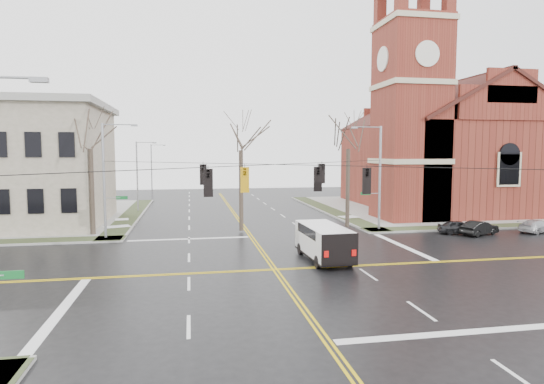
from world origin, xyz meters
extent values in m
plane|color=black|center=(0.00, 0.00, 0.00)|extent=(120.00, 120.00, 0.00)
cube|color=gray|center=(25.00, 25.00, 0.07)|extent=(30.00, 30.00, 0.15)
cube|color=#313C20|center=(11.20, 25.00, 0.15)|extent=(2.00, 30.00, 0.02)
cube|color=#313C20|center=(25.00, 11.20, 0.15)|extent=(30.00, 2.00, 0.02)
cube|color=#313C20|center=(-11.20, 25.00, 0.15)|extent=(2.00, 30.00, 0.02)
cube|color=gold|center=(-0.12, 0.00, 0.01)|extent=(0.12, 100.00, 0.01)
cube|color=gold|center=(0.12, 0.00, 0.01)|extent=(0.12, 100.00, 0.01)
cube|color=gold|center=(0.00, -0.12, 0.01)|extent=(100.00, 0.12, 0.01)
cube|color=gold|center=(0.00, 0.12, 0.01)|extent=(100.00, 0.12, 0.01)
cube|color=silver|center=(5.00, -10.50, 0.01)|extent=(9.50, 0.50, 0.01)
cube|color=silver|center=(-5.00, 10.50, 0.01)|extent=(9.50, 0.50, 0.01)
cube|color=silver|center=(-10.50, -5.00, 0.01)|extent=(0.50, 9.50, 0.01)
cube|color=silver|center=(10.50, 5.00, 0.01)|extent=(0.50, 9.50, 0.01)
cube|color=maroon|center=(17.00, 17.00, 10.00)|extent=(6.00, 6.00, 20.00)
cube|color=#C3B896|center=(17.00, 17.00, 19.50)|extent=(6.30, 6.30, 0.50)
cylinder|color=silver|center=(17.00, 13.95, 16.00)|extent=(2.40, 0.15, 2.40)
cylinder|color=silver|center=(13.95, 17.00, 16.00)|extent=(0.15, 2.40, 2.40)
cube|color=maroon|center=(26.00, 26.00, 5.00)|extent=(18.00, 24.00, 10.00)
cube|color=maroon|center=(16.80, 20.00, 2.20)|extent=(2.00, 5.00, 4.40)
cube|color=gray|center=(-22.00, 20.00, 5.50)|extent=(18.00, 14.00, 11.00)
cylinder|color=gray|center=(11.50, 11.50, 4.65)|extent=(0.20, 0.20, 9.00)
cylinder|color=gray|center=(10.90, 11.50, 3.30)|extent=(1.20, 0.06, 0.06)
cube|color=#0F5D24|center=(10.20, 11.50, 3.30)|extent=(0.90, 0.04, 0.25)
cylinder|color=gray|center=(10.30, 11.50, 9.05)|extent=(2.40, 0.08, 0.08)
cube|color=gray|center=(9.10, 11.50, 9.00)|extent=(0.50, 0.22, 0.15)
cylinder|color=gray|center=(-11.50, 11.50, 4.65)|extent=(0.20, 0.20, 9.00)
cylinder|color=gray|center=(-10.90, 11.50, 3.30)|extent=(1.20, 0.06, 0.06)
cube|color=#0F5D24|center=(-10.20, 11.50, 3.30)|extent=(0.90, 0.04, 0.25)
cylinder|color=gray|center=(-10.30, 11.50, 9.05)|extent=(2.40, 0.08, 0.08)
cube|color=gray|center=(-9.10, 11.50, 9.00)|extent=(0.50, 0.22, 0.15)
cube|color=#0F5D24|center=(-10.20, -11.50, 3.30)|extent=(0.90, 0.04, 0.25)
cube|color=gray|center=(-9.10, -11.50, 9.00)|extent=(0.50, 0.22, 0.15)
cylinder|color=black|center=(0.00, 0.00, 6.20)|extent=(23.02, 23.02, 0.03)
cylinder|color=black|center=(0.00, 0.00, 6.20)|extent=(23.02, 23.02, 0.03)
imported|color=black|center=(-4.00, -4.00, 5.45)|extent=(0.21, 0.26, 1.30)
imported|color=black|center=(4.00, 4.00, 5.45)|extent=(0.21, 0.26, 1.30)
imported|color=#CB920B|center=(-2.00, -2.00, 5.45)|extent=(0.21, 0.26, 1.30)
imported|color=black|center=(-4.00, 4.00, 5.45)|extent=(0.21, 0.26, 1.30)
imported|color=black|center=(4.00, -4.00, 5.45)|extent=(0.21, 0.26, 1.30)
imported|color=black|center=(2.00, -2.00, 5.45)|extent=(0.21, 0.26, 1.30)
cylinder|color=gray|center=(-10.80, 28.00, 4.10)|extent=(0.16, 0.16, 8.00)
cylinder|color=gray|center=(-9.80, 28.00, 8.00)|extent=(2.00, 0.07, 0.07)
cube|color=gray|center=(-8.80, 28.00, 7.95)|extent=(0.45, 0.20, 0.13)
cylinder|color=gray|center=(-10.80, 48.00, 4.10)|extent=(0.16, 0.16, 8.00)
cylinder|color=gray|center=(-9.80, 48.00, 8.00)|extent=(2.00, 0.07, 0.07)
cube|color=gray|center=(-8.80, 48.00, 7.95)|extent=(0.45, 0.20, 0.13)
cube|color=white|center=(3.51, 1.74, 1.30)|extent=(2.42, 5.80, 1.84)
cube|color=white|center=(3.42, 4.11, 1.03)|extent=(2.25, 1.05, 1.30)
cube|color=black|center=(3.41, 4.49, 1.62)|extent=(2.00, 0.20, 0.86)
cube|color=black|center=(3.50, 1.95, 1.89)|extent=(2.38, 3.97, 0.59)
cube|color=#B70C0A|center=(2.77, -1.21, 1.08)|extent=(0.26, 0.09, 0.37)
cube|color=#B70C0A|center=(4.46, -1.15, 1.08)|extent=(0.26, 0.09, 0.37)
cube|color=black|center=(3.51, 1.74, 0.36)|extent=(2.48, 5.86, 0.11)
cylinder|color=black|center=(2.44, 3.59, 0.39)|extent=(0.31, 0.79, 0.78)
cylinder|color=black|center=(4.43, 3.66, 0.39)|extent=(0.31, 0.79, 0.78)
cylinder|color=black|center=(2.58, -0.19, 0.39)|extent=(0.31, 0.79, 0.78)
cylinder|color=black|center=(4.57, -0.11, 0.39)|extent=(0.31, 0.79, 0.78)
imported|color=black|center=(17.47, 8.69, 0.58)|extent=(3.64, 2.20, 1.16)
imported|color=black|center=(18.83, 7.88, 0.60)|extent=(3.85, 2.53, 1.20)
imported|color=#B9B9BC|center=(24.52, 8.16, 0.55)|extent=(4.11, 2.74, 1.11)
cylinder|color=#322A1F|center=(-12.77, 13.22, 3.67)|extent=(0.36, 0.36, 7.04)
cylinder|color=#322A1F|center=(-0.55, 12.79, 3.60)|extent=(0.36, 0.36, 6.91)
cylinder|color=#322A1F|center=(9.14, 13.08, 3.67)|extent=(0.36, 0.36, 7.04)
camera|label=1|loc=(-4.85, -25.82, 6.93)|focal=30.00mm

